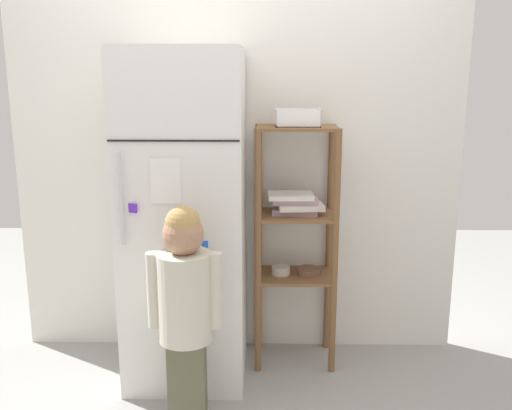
{
  "coord_description": "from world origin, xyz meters",
  "views": [
    {
      "loc": [
        0.16,
        -2.83,
        1.59
      ],
      "look_at": [
        0.11,
        0.02,
        0.94
      ],
      "focal_mm": 39.42,
      "sensor_mm": 36.0,
      "label": 1
    }
  ],
  "objects": [
    {
      "name": "child_standing",
      "position": [
        -0.2,
        -0.47,
        0.64
      ],
      "size": [
        0.34,
        0.25,
        1.05
      ],
      "color": "#5A5A41",
      "rests_on": "ground"
    },
    {
      "name": "ground_plane",
      "position": [
        0.0,
        0.0,
        0.0
      ],
      "size": [
        6.0,
        6.0,
        0.0
      ],
      "primitive_type": "plane",
      "color": "#999993"
    },
    {
      "name": "fruit_bin",
      "position": [
        0.34,
        0.14,
        1.38
      ],
      "size": [
        0.23,
        0.18,
        0.09
      ],
      "color": "white",
      "rests_on": "pantry_shelf_unit"
    },
    {
      "name": "pantry_shelf_unit",
      "position": [
        0.33,
        0.16,
        0.8
      ],
      "size": [
        0.44,
        0.32,
        1.34
      ],
      "color": "brown",
      "rests_on": "ground"
    },
    {
      "name": "refrigerator",
      "position": [
        -0.26,
        0.02,
        0.87
      ],
      "size": [
        0.62,
        0.64,
        1.74
      ],
      "color": "white",
      "rests_on": "ground"
    },
    {
      "name": "kitchen_wall_back",
      "position": [
        0.0,
        0.35,
        1.12
      ],
      "size": [
        2.55,
        0.03,
        2.24
      ],
      "primitive_type": "cube",
      "color": "silver",
      "rests_on": "ground"
    }
  ]
}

